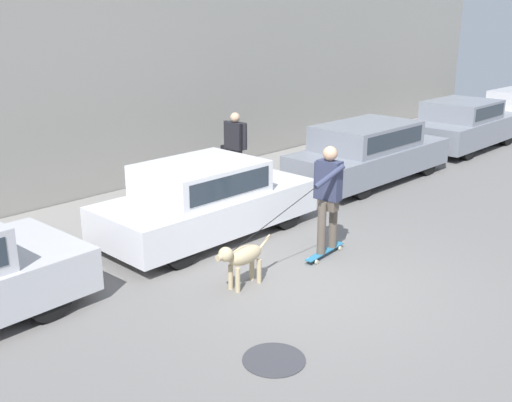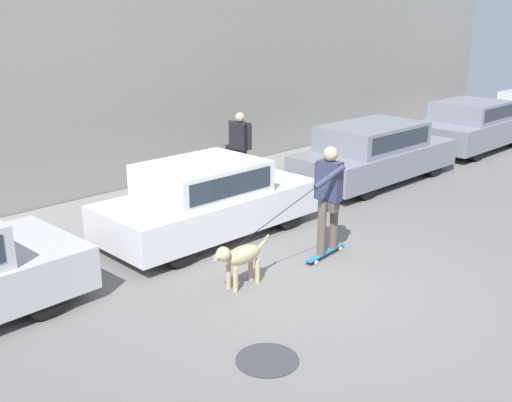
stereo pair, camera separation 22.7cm
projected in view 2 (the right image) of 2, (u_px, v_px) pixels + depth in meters
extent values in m
plane|color=slate|center=(310.00, 282.00, 8.60)|extent=(36.00, 36.00, 0.00)
cube|color=gray|center=(87.00, 78.00, 11.77)|extent=(32.00, 0.30, 4.96)
cube|color=gray|center=(129.00, 208.00, 11.69)|extent=(30.00, 2.07, 0.11)
cylinder|color=black|center=(45.00, 294.00, 7.54)|extent=(0.64, 0.22, 0.63)
cylinder|color=black|center=(234.00, 195.00, 11.65)|extent=(0.64, 0.21, 0.63)
cylinder|color=black|center=(288.00, 211.00, 10.68)|extent=(0.64, 0.21, 0.63)
cylinder|color=black|center=(128.00, 224.00, 10.03)|extent=(0.64, 0.21, 0.63)
cylinder|color=black|center=(179.00, 247.00, 9.06)|extent=(0.64, 0.21, 0.63)
cube|color=silver|center=(210.00, 208.00, 10.31)|extent=(3.92, 1.70, 0.59)
cube|color=silver|center=(202.00, 178.00, 10.03)|extent=(1.98, 1.51, 0.54)
cube|color=#28333D|center=(232.00, 186.00, 9.51)|extent=(1.73, 0.03, 0.35)
cylinder|color=black|center=(383.00, 153.00, 15.11)|extent=(0.62, 0.21, 0.62)
cylinder|color=black|center=(433.00, 163.00, 14.13)|extent=(0.62, 0.21, 0.62)
cylinder|color=black|center=(313.00, 172.00, 13.33)|extent=(0.62, 0.21, 0.62)
cylinder|color=black|center=(366.00, 185.00, 12.36)|extent=(0.62, 0.21, 0.62)
cube|color=gray|center=(375.00, 160.00, 13.68)|extent=(4.34, 1.74, 0.60)
cube|color=gray|center=(373.00, 136.00, 13.39)|extent=(2.47, 1.54, 0.55)
cube|color=#28333D|center=(402.00, 140.00, 12.87)|extent=(2.15, 0.05, 0.35)
cylinder|color=black|center=(467.00, 128.00, 18.30)|extent=(0.67, 0.20, 0.67)
cylinder|color=black|center=(423.00, 140.00, 16.59)|extent=(0.67, 0.20, 0.67)
cylinder|color=black|center=(476.00, 148.00, 15.56)|extent=(0.67, 0.20, 0.67)
cube|color=gray|center=(472.00, 131.00, 16.87)|extent=(4.12, 1.80, 0.66)
cube|color=gray|center=(471.00, 111.00, 16.59)|extent=(2.01, 1.61, 0.51)
cube|color=#28333D|center=(500.00, 113.00, 16.04)|extent=(1.76, 0.02, 0.32)
cylinder|color=black|center=(495.00, 120.00, 19.76)|extent=(0.62, 0.22, 0.62)
cylinder|color=tan|center=(236.00, 280.00, 8.26)|extent=(0.07, 0.07, 0.36)
cylinder|color=tan|center=(229.00, 277.00, 8.36)|extent=(0.07, 0.07, 0.36)
cylinder|color=tan|center=(257.00, 271.00, 8.54)|extent=(0.07, 0.07, 0.36)
cylinder|color=tan|center=(250.00, 268.00, 8.64)|extent=(0.07, 0.07, 0.36)
ellipsoid|color=tan|center=(243.00, 255.00, 8.36)|extent=(0.61, 0.27, 0.26)
sphere|color=tan|center=(223.00, 254.00, 8.08)|extent=(0.20, 0.20, 0.20)
cylinder|color=tan|center=(218.00, 257.00, 8.03)|extent=(0.11, 0.09, 0.09)
cylinder|color=tan|center=(263.00, 242.00, 8.60)|extent=(0.25, 0.05, 0.19)
cylinder|color=beige|center=(316.00, 263.00, 9.19)|extent=(0.07, 0.04, 0.07)
cylinder|color=beige|center=(308.00, 260.00, 9.28)|extent=(0.07, 0.04, 0.07)
cylinder|color=beige|center=(341.00, 249.00, 9.72)|extent=(0.07, 0.04, 0.07)
cylinder|color=beige|center=(333.00, 247.00, 9.81)|extent=(0.07, 0.04, 0.07)
cube|color=teal|center=(325.00, 252.00, 9.49)|extent=(1.00, 0.22, 0.02)
cylinder|color=brown|center=(322.00, 229.00, 9.26)|extent=(0.13, 0.13, 0.85)
cylinder|color=brown|center=(334.00, 223.00, 9.52)|extent=(0.13, 0.13, 0.85)
cube|color=brown|center=(329.00, 205.00, 9.29)|extent=(0.19, 0.31, 0.17)
cube|color=#2D334C|center=(330.00, 181.00, 9.17)|extent=(0.23, 0.40, 0.62)
sphere|color=tan|center=(331.00, 154.00, 9.05)|extent=(0.23, 0.23, 0.23)
cylinder|color=#2D334C|center=(317.00, 180.00, 9.32)|extent=(0.08, 0.08, 0.59)
cylinder|color=#2D334C|center=(329.00, 177.00, 8.85)|extent=(0.58, 0.19, 0.31)
cylinder|color=black|center=(271.00, 221.00, 8.41)|extent=(1.57, 0.30, 0.72)
cylinder|color=#28282D|center=(237.00, 166.00, 13.07)|extent=(0.16, 0.16, 0.79)
cylinder|color=#28282D|center=(243.00, 167.00, 12.95)|extent=(0.16, 0.16, 0.79)
cube|color=black|center=(240.00, 136.00, 12.81)|extent=(0.24, 0.46, 0.58)
cylinder|color=black|center=(231.00, 133.00, 12.98)|extent=(0.10, 0.10, 0.55)
cylinder|color=black|center=(249.00, 137.00, 12.62)|extent=(0.10, 0.10, 0.55)
sphere|color=tan|center=(240.00, 117.00, 12.69)|extent=(0.21, 0.21, 0.21)
cube|color=black|center=(231.00, 153.00, 13.11)|extent=(0.11, 0.26, 0.31)
cylinder|color=#38383D|center=(267.00, 360.00, 6.67)|extent=(0.71, 0.71, 0.01)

